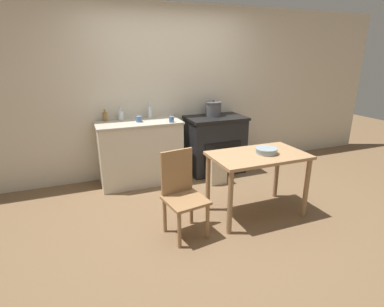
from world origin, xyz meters
TOP-DOWN VIEW (x-y plane):
  - ground_plane at (0.00, 0.00)m, footprint 14.00×14.00m
  - wall_back at (0.00, 1.58)m, footprint 8.00×0.07m
  - counter_cabinet at (-0.54, 1.27)m, footprint 1.20×0.60m
  - stove at (0.68, 1.26)m, footprint 0.92×0.62m
  - work_table at (0.53, -0.19)m, footprint 1.09×0.65m
  - chair at (-0.42, -0.24)m, footprint 0.46×0.46m
  - flour_sack at (0.49, 0.78)m, footprint 0.25×0.18m
  - stock_pot at (0.68, 1.33)m, footprint 0.25×0.25m
  - mixing_bowl_large at (0.62, -0.20)m, footprint 0.25×0.25m
  - bottle_far_left at (-0.32, 1.45)m, footprint 0.06×0.06m
  - bottle_left at (-0.97, 1.48)m, footprint 0.06×0.06m
  - bottle_mid_left at (-0.75, 1.45)m, footprint 0.08×0.08m
  - cup_center_left at (-0.53, 1.24)m, footprint 0.08×0.08m
  - cup_center at (-0.11, 1.05)m, footprint 0.07×0.07m

SIDE VIEW (x-z plane):
  - ground_plane at x=0.00m, z-range 0.00..0.00m
  - flour_sack at x=0.49m, z-range 0.00..0.40m
  - stove at x=0.68m, z-range 0.00..0.91m
  - counter_cabinet at x=-0.54m, z-range 0.00..0.92m
  - chair at x=-0.42m, z-range 0.02..0.92m
  - work_table at x=0.53m, z-range 0.26..1.01m
  - mixing_bowl_large at x=0.62m, z-range 0.76..0.82m
  - cup_center at x=-0.11m, z-range 0.92..1.00m
  - cup_center_left at x=-0.53m, z-range 0.92..1.00m
  - bottle_left at x=-0.97m, z-range 0.90..1.07m
  - bottle_mid_left at x=-0.75m, z-range 0.90..1.09m
  - stock_pot at x=0.68m, z-range 0.89..1.14m
  - bottle_far_left at x=-0.32m, z-range 0.89..1.14m
  - wall_back at x=0.00m, z-range 0.00..2.55m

